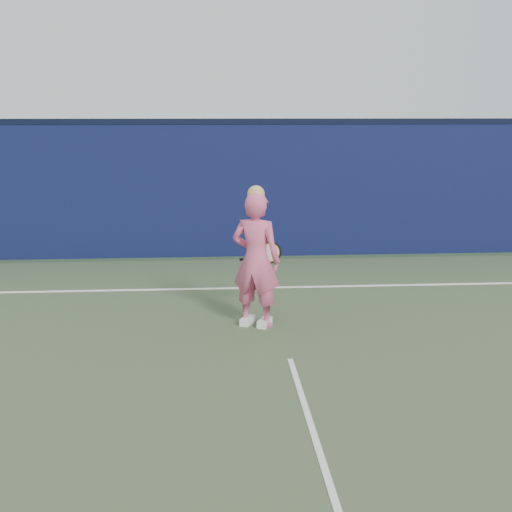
{
  "coord_description": "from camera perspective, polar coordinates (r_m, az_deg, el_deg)",
  "views": [
    {
      "loc": [
        -0.84,
        -5.74,
        2.75
      ],
      "look_at": [
        -0.3,
        2.22,
        0.93
      ],
      "focal_mm": 45.0,
      "sensor_mm": 36.0,
      "label": 1
    }
  ],
  "objects": [
    {
      "name": "ground",
      "position": [
        6.42,
        4.14,
        -12.55
      ],
      "size": [
        80.0,
        80.0,
        0.0
      ],
      "primitive_type": "plane",
      "color": "#30462B",
      "rests_on": "ground"
    },
    {
      "name": "racket",
      "position": [
        8.64,
        1.09,
        0.28
      ],
      "size": [
        0.57,
        0.14,
        0.31
      ],
      "rotation": [
        0.0,
        0.0,
        -0.21
      ],
      "color": "black",
      "rests_on": "ground"
    },
    {
      "name": "wall_cap",
      "position": [
        12.27,
        0.07,
        11.88
      ],
      "size": [
        24.0,
        0.42,
        0.1
      ],
      "primitive_type": "cube",
      "color": "black",
      "rests_on": "backstop_wall"
    },
    {
      "name": "court_lines",
      "position": [
        6.12,
        4.58,
        -13.76
      ],
      "size": [
        11.0,
        12.04,
        0.01
      ],
      "color": "white",
      "rests_on": "court_surface"
    },
    {
      "name": "player",
      "position": [
        8.2,
        0.0,
        -0.32
      ],
      "size": [
        0.76,
        0.64,
        1.84
      ],
      "rotation": [
        0.0,
        0.0,
        2.72
      ],
      "color": "#E05783",
      "rests_on": "ground"
    },
    {
      "name": "backstop_wall",
      "position": [
        12.36,
        0.07,
        5.85
      ],
      "size": [
        24.0,
        0.4,
        2.5
      ],
      "primitive_type": "cube",
      "color": "#0D163C",
      "rests_on": "ground"
    }
  ]
}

